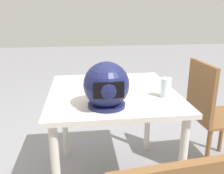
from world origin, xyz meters
The scene contains 6 objects.
dining_table centered at (0.00, 0.00, 0.64)m, with size 0.87×0.92×0.74m.
pizza_plate centered at (0.00, -0.06, 0.74)m, with size 0.28×0.28×0.01m, color white.
pizza centered at (0.00, -0.06, 0.76)m, with size 0.24×0.24×0.06m.
motorcycle_helmet centered at (0.07, 0.27, 0.87)m, with size 0.27×0.27×0.27m.
drinking_glass centered at (-0.33, 0.16, 0.80)m, with size 0.07×0.07×0.13m, color silver.
chair_side centered at (-0.80, -0.09, 0.51)m, with size 0.42×0.42×0.90m.
Camera 1 is at (0.21, 1.62, 1.30)m, focal length 39.71 mm.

